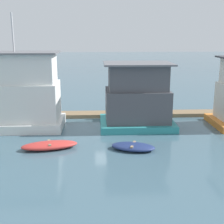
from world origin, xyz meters
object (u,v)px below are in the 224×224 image
Objects in this scene: houseboat_white at (13,93)px; mooring_post_far_right at (109,110)px; houseboat_teal at (137,98)px; dinghy_navy at (133,147)px; dinghy_red at (50,145)px.

mooring_post_far_right is at bearing 16.91° from houseboat_white.
houseboat_teal is at bearing -47.46° from mooring_post_far_right.
dinghy_navy is 1.95× the size of mooring_post_far_right.
mooring_post_far_right is (-1.17, 7.01, 0.54)m from dinghy_navy.
dinghy_red is at bearing -142.70° from houseboat_teal.
mooring_post_far_right is (3.85, 6.61, 0.51)m from dinghy_red.
houseboat_teal reaches higher than dinghy_navy.
dinghy_red is at bearing -54.89° from houseboat_white.
houseboat_white reaches higher than dinghy_red.
houseboat_white is 2.82× the size of dinghy_navy.
houseboat_teal is 1.87× the size of dinghy_navy.
houseboat_teal is 7.59m from dinghy_red.
houseboat_white is 1.51× the size of houseboat_teal.
dinghy_red is at bearing -120.20° from mooring_post_far_right.
dinghy_navy is at bearing -99.54° from houseboat_teal.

